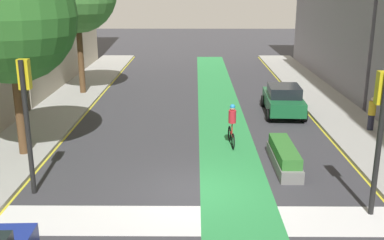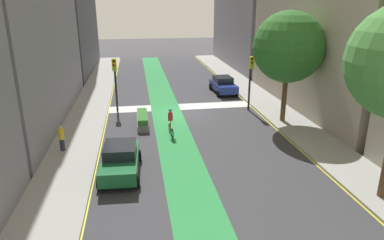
{
  "view_description": "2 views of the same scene",
  "coord_description": "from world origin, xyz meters",
  "px_view_note": "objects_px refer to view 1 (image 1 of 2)",
  "views": [
    {
      "loc": [
        -0.08,
        -14.07,
        6.63
      ],
      "look_at": [
        -0.22,
        5.09,
        0.99
      ],
      "focal_mm": 42.88,
      "sensor_mm": 36.0,
      "label": 1
    },
    {
      "loc": [
        3.58,
        26.67,
        8.57
      ],
      "look_at": [
        0.05,
        4.6,
        1.02
      ],
      "focal_mm": 33.08,
      "sensor_mm": 36.0,
      "label": 2
    }
  ],
  "objects_px": {
    "cyclist_in_lane": "(232,124)",
    "pedestrian_sidewalk_right_a": "(372,113)",
    "traffic_signal_near_left": "(26,102)",
    "median_planter": "(284,157)",
    "traffic_signal_near_right": "(381,116)",
    "car_green_right_far": "(283,99)",
    "street_tree_near": "(9,17)"
  },
  "relations": [
    {
      "from": "pedestrian_sidewalk_right_a",
      "to": "traffic_signal_near_left",
      "type": "bearing_deg",
      "value": -154.44
    },
    {
      "from": "traffic_signal_near_left",
      "to": "median_planter",
      "type": "bearing_deg",
      "value": 14.48
    },
    {
      "from": "pedestrian_sidewalk_right_a",
      "to": "median_planter",
      "type": "relative_size",
      "value": 0.46
    },
    {
      "from": "cyclist_in_lane",
      "to": "street_tree_near",
      "type": "bearing_deg",
      "value": -170.74
    },
    {
      "from": "traffic_signal_near_right",
      "to": "traffic_signal_near_left",
      "type": "relative_size",
      "value": 0.97
    },
    {
      "from": "car_green_right_far",
      "to": "pedestrian_sidewalk_right_a",
      "type": "distance_m",
      "value": 4.77
    },
    {
      "from": "cyclist_in_lane",
      "to": "pedestrian_sidewalk_right_a",
      "type": "relative_size",
      "value": 1.18
    },
    {
      "from": "car_green_right_far",
      "to": "street_tree_near",
      "type": "distance_m",
      "value": 14.07
    },
    {
      "from": "street_tree_near",
      "to": "traffic_signal_near_right",
      "type": "bearing_deg",
      "value": -20.76
    },
    {
      "from": "pedestrian_sidewalk_right_a",
      "to": "street_tree_near",
      "type": "bearing_deg",
      "value": -167.96
    },
    {
      "from": "car_green_right_far",
      "to": "street_tree_near",
      "type": "bearing_deg",
      "value": -150.8
    },
    {
      "from": "pedestrian_sidewalk_right_a",
      "to": "median_planter",
      "type": "xyz_separation_m",
      "value": [
        -4.8,
        -4.22,
        -0.54
      ]
    },
    {
      "from": "cyclist_in_lane",
      "to": "median_planter",
      "type": "bearing_deg",
      "value": -52.78
    },
    {
      "from": "traffic_signal_near_right",
      "to": "cyclist_in_lane",
      "type": "xyz_separation_m",
      "value": [
        -3.75,
        6.0,
        -2.06
      ]
    },
    {
      "from": "median_planter",
      "to": "traffic_signal_near_right",
      "type": "bearing_deg",
      "value": -61.78
    },
    {
      "from": "traffic_signal_near_left",
      "to": "car_green_right_far",
      "type": "xyz_separation_m",
      "value": [
        10.04,
        9.73,
        -2.3
      ]
    },
    {
      "from": "pedestrian_sidewalk_right_a",
      "to": "median_planter",
      "type": "distance_m",
      "value": 6.42
    },
    {
      "from": "traffic_signal_near_left",
      "to": "pedestrian_sidewalk_right_a",
      "type": "bearing_deg",
      "value": 25.56
    },
    {
      "from": "car_green_right_far",
      "to": "median_planter",
      "type": "bearing_deg",
      "value": -100.02
    },
    {
      "from": "traffic_signal_near_left",
      "to": "street_tree_near",
      "type": "distance_m",
      "value": 4.33
    },
    {
      "from": "car_green_right_far",
      "to": "cyclist_in_lane",
      "type": "distance_m",
      "value": 5.98
    },
    {
      "from": "car_green_right_far",
      "to": "street_tree_near",
      "type": "height_order",
      "value": "street_tree_near"
    },
    {
      "from": "traffic_signal_near_right",
      "to": "median_planter",
      "type": "xyz_separation_m",
      "value": [
        -1.94,
        3.62,
        -2.62
      ]
    },
    {
      "from": "traffic_signal_near_left",
      "to": "pedestrian_sidewalk_right_a",
      "type": "relative_size",
      "value": 2.83
    },
    {
      "from": "pedestrian_sidewalk_right_a",
      "to": "street_tree_near",
      "type": "height_order",
      "value": "street_tree_near"
    },
    {
      "from": "traffic_signal_near_left",
      "to": "pedestrian_sidewalk_right_a",
      "type": "xyz_separation_m",
      "value": [
        13.53,
        6.47,
        -2.16
      ]
    },
    {
      "from": "street_tree_near",
      "to": "median_planter",
      "type": "distance_m",
      "value": 11.5
    },
    {
      "from": "cyclist_in_lane",
      "to": "traffic_signal_near_left",
      "type": "bearing_deg",
      "value": -146.15
    },
    {
      "from": "street_tree_near",
      "to": "median_planter",
      "type": "bearing_deg",
      "value": -5.6
    },
    {
      "from": "traffic_signal_near_right",
      "to": "car_green_right_far",
      "type": "relative_size",
      "value": 1.01
    },
    {
      "from": "traffic_signal_near_left",
      "to": "traffic_signal_near_right",
      "type": "bearing_deg",
      "value": -7.29
    },
    {
      "from": "cyclist_in_lane",
      "to": "median_planter",
      "type": "height_order",
      "value": "cyclist_in_lane"
    }
  ]
}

